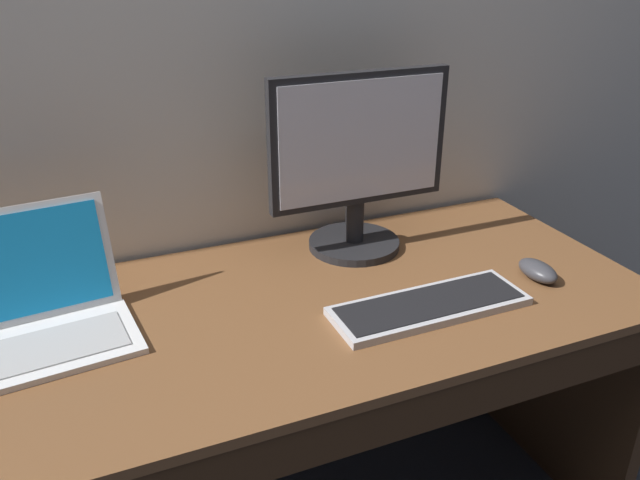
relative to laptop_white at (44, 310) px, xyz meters
The scene contains 5 objects.
desk 0.51m from the laptop_white, 12.75° to the right, with size 1.68×0.69×0.70m.
laptop_white is the anchor object (origin of this frame).
external_monitor 0.75m from the laptop_white, ahead, with size 0.44×0.23×0.44m.
wired_keyboard 0.77m from the laptop_white, 15.80° to the right, with size 0.42×0.15×0.02m.
computer_mouse 1.05m from the laptop_white, 10.25° to the right, with size 0.06×0.11×0.04m, color #38383D.
Camera 1 is at (-0.34, -1.09, 1.40)m, focal length 35.57 mm.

